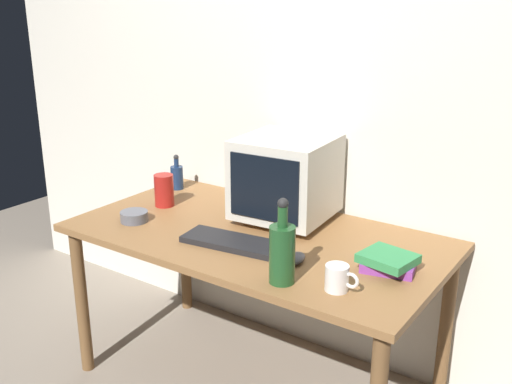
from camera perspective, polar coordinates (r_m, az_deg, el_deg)
name	(u,v)px	position (r m, az deg, el deg)	size (l,w,h in m)	color
ground_plane	(256,383)	(2.84, 0.00, -17.76)	(6.00, 6.00, 0.00)	gray
back_wall	(316,93)	(2.73, 5.74, 9.34)	(4.00, 0.08, 2.50)	silver
desk	(256,252)	(2.51, 0.00, -5.70)	(1.55, 0.83, 0.73)	olive
crt_monitor	(286,178)	(2.56, 2.86, 1.33)	(0.41, 0.41, 0.37)	beige
keyboard	(235,243)	(2.36, -2.05, -4.85)	(0.42, 0.15, 0.02)	black
computer_mouse	(296,258)	(2.21, 3.84, -6.34)	(0.06, 0.10, 0.04)	#3F3F47
bottle_tall	(282,252)	(2.03, 2.52, -5.70)	(0.09, 0.09, 0.31)	#1E4C23
bottle_short	(177,176)	(3.05, -7.56, 1.50)	(0.06, 0.06, 0.18)	navy
book_stack	(388,262)	(2.20, 12.51, -6.52)	(0.21, 0.20, 0.07)	#843893
mug	(338,278)	(2.02, 7.80, -8.13)	(0.12, 0.08, 0.09)	white
cd_spindle	(134,216)	(2.65, -11.55, -2.30)	(0.12, 0.12, 0.04)	#595B66
metal_canister	(164,190)	(2.81, -8.77, 0.16)	(0.09, 0.09, 0.15)	#A51E19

